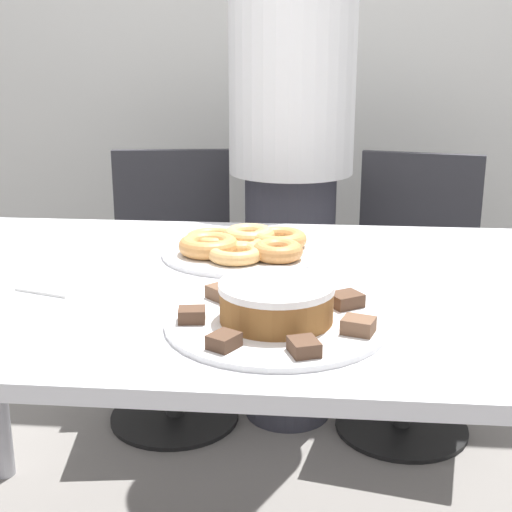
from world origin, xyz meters
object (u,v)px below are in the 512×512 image
at_px(office_chair_right, 410,303).
at_px(frosted_cake, 276,302).
at_px(person_standing, 291,159).
at_px(plate_cake, 276,323).
at_px(office_chair_left, 172,295).
at_px(plate_donuts, 241,253).
at_px(napkin, 55,286).

xyz_separation_m(office_chair_right, frosted_cake, (-0.37, -1.10, 0.39)).
bearing_deg(person_standing, office_chair_right, -2.36).
bearing_deg(plate_cake, office_chair_left, 110.84).
height_order(office_chair_left, plate_cake, office_chair_left).
distance_m(person_standing, office_chair_left, 0.61).
distance_m(office_chair_left, frosted_cake, 1.25).
relative_size(office_chair_right, plate_cake, 2.38).
height_order(plate_donuts, napkin, plate_donuts).
distance_m(office_chair_left, napkin, 1.01).
distance_m(plate_cake, napkin, 0.47).
relative_size(plate_cake, frosted_cake, 1.94).
bearing_deg(plate_cake, napkin, 160.23).
bearing_deg(plate_cake, plate_donuts, 104.36).
bearing_deg(frosted_cake, plate_cake, 180.00).
height_order(office_chair_right, frosted_cake, office_chair_right).
bearing_deg(person_standing, plate_cake, -88.62).
relative_size(office_chair_left, plate_donuts, 2.51).
xyz_separation_m(office_chair_left, plate_donuts, (0.31, -0.68, 0.35)).
bearing_deg(office_chair_left, person_standing, -5.73).
height_order(plate_cake, napkin, plate_cake).
height_order(person_standing, office_chair_right, person_standing).
bearing_deg(napkin, plate_cake, -19.77).
bearing_deg(plate_donuts, office_chair_right, 55.04).
bearing_deg(person_standing, napkin, -113.53).
xyz_separation_m(office_chair_right, plate_donuts, (-0.48, -0.68, 0.35)).
height_order(plate_cake, plate_donuts, same).
distance_m(person_standing, plate_cake, 1.13).
bearing_deg(person_standing, office_chair_left, -177.72).
bearing_deg(office_chair_right, plate_cake, -96.71).
relative_size(office_chair_right, napkin, 6.29).
xyz_separation_m(person_standing, plate_donuts, (-0.08, -0.70, -0.11)).
xyz_separation_m(office_chair_left, frosted_cake, (0.42, -1.11, 0.39)).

